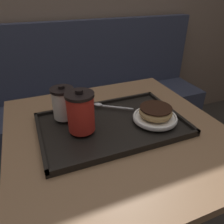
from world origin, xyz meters
TOP-DOWN VIEW (x-y plane):
  - booth_bench at (0.25, 0.87)m, footprint 1.64×0.44m
  - cafe_table at (0.00, 0.00)m, footprint 0.78×0.79m
  - serving_tray at (-0.01, 0.02)m, footprint 0.53×0.34m
  - coffee_cup_front at (-0.13, 0.02)m, footprint 0.10×0.10m
  - coffee_cup_rear at (-0.17, 0.12)m, footprint 0.09×0.09m
  - plate_with_chocolate_donut at (0.15, -0.02)m, footprint 0.17×0.17m
  - donut_chocolate_glazed at (0.15, -0.02)m, footprint 0.12×0.12m
  - spoon at (0.00, 0.14)m, footprint 0.14×0.11m

SIDE VIEW (x-z plane):
  - booth_bench at x=0.25m, z-range -0.18..0.82m
  - cafe_table at x=0.00m, z-range 0.18..0.94m
  - serving_tray at x=-0.01m, z-range 0.75..0.77m
  - spoon at x=0.00m, z-range 0.78..0.79m
  - plate_with_chocolate_donut at x=0.15m, z-range 0.78..0.79m
  - donut_chocolate_glazed at x=0.15m, z-range 0.79..0.83m
  - coffee_cup_rear at x=-0.17m, z-range 0.77..0.90m
  - coffee_cup_front at x=-0.13m, z-range 0.77..0.92m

